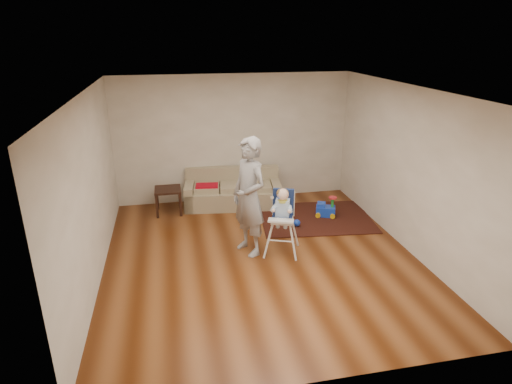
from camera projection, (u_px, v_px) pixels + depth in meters
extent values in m
plane|color=#492009|center=(261.00, 257.00, 7.06)|extent=(5.50, 5.50, 0.00)
cube|color=beige|center=(234.00, 139.00, 9.11)|extent=(5.00, 0.04, 2.70)
cube|color=beige|center=(91.00, 191.00, 6.11)|extent=(0.04, 5.50, 2.70)
cube|color=beige|center=(409.00, 170.00, 7.05)|extent=(0.04, 5.50, 2.70)
cube|color=white|center=(262.00, 90.00, 6.11)|extent=(5.00, 5.50, 0.04)
cube|color=#AD091B|center=(207.00, 186.00, 8.82)|extent=(0.49, 0.34, 0.04)
cube|color=black|center=(315.00, 218.00, 8.52)|extent=(2.33, 1.85, 0.02)
sphere|color=blue|center=(297.00, 223.00, 8.11)|extent=(0.13, 0.13, 0.13)
cylinder|color=blue|center=(281.00, 198.00, 6.77)|extent=(0.05, 0.12, 0.01)
imported|color=gray|center=(249.00, 197.00, 6.90)|extent=(0.74, 0.85, 1.97)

